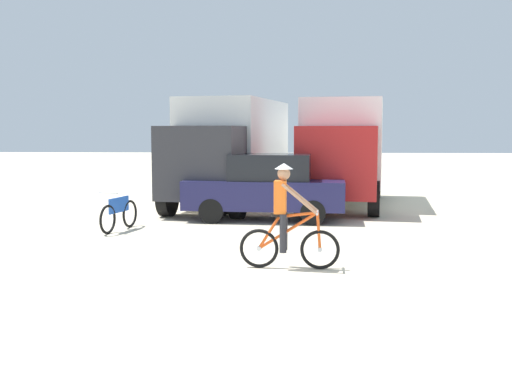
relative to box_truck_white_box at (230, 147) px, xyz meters
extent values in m
plane|color=beige|center=(0.84, -10.71, -1.87)|extent=(120.00, 120.00, 0.00)
cube|color=white|center=(0.11, 0.56, 0.13)|extent=(3.35, 5.56, 2.70)
cube|color=#2D2D33|center=(-0.54, -2.77, -0.37)|extent=(2.45, 1.89, 2.00)
cube|color=black|center=(-0.67, -3.46, -0.02)|extent=(2.00, 0.47, 0.80)
cylinder|color=black|center=(0.48, -2.87, -1.37)|extent=(0.51, 1.04, 1.00)
cylinder|color=black|center=(-1.52, -2.48, -1.37)|extent=(0.51, 1.04, 1.00)
cylinder|color=black|center=(1.43, 2.03, -1.37)|extent=(0.51, 1.04, 1.00)
cylinder|color=black|center=(-0.57, 2.42, -1.37)|extent=(0.51, 1.04, 1.00)
cube|color=white|center=(3.66, 1.16, 0.13)|extent=(3.12, 5.49, 2.70)
cube|color=#B21E1E|center=(3.18, -2.21, -0.37)|extent=(2.39, 1.80, 2.00)
cube|color=black|center=(3.08, -2.90, -0.02)|extent=(2.01, 0.37, 0.80)
cylinder|color=black|center=(4.20, -2.25, -1.37)|extent=(0.46, 1.04, 1.00)
cylinder|color=black|center=(2.18, -1.96, -1.37)|extent=(0.46, 1.04, 1.00)
cylinder|color=black|center=(4.92, 2.69, -1.37)|extent=(0.46, 1.04, 1.00)
cylinder|color=black|center=(2.90, 2.98, -1.37)|extent=(0.46, 1.04, 1.00)
cube|color=#1E1E4C|center=(1.22, -3.07, -1.17)|extent=(4.30, 2.02, 0.76)
cube|color=black|center=(1.37, -3.08, -0.45)|extent=(2.20, 1.73, 0.68)
cylinder|color=black|center=(-0.12, -3.76, -1.55)|extent=(0.65, 0.26, 0.64)
cylinder|color=black|center=(-0.03, -2.21, -1.55)|extent=(0.65, 0.26, 0.64)
cylinder|color=black|center=(2.47, -3.93, -1.55)|extent=(0.65, 0.26, 0.64)
cylinder|color=black|center=(2.57, -2.37, -1.55)|extent=(0.65, 0.26, 0.64)
torus|color=black|center=(2.43, -8.98, -1.53)|extent=(0.68, 0.10, 0.68)
cylinder|color=silver|center=(2.43, -8.98, -1.53)|extent=(0.08, 0.08, 0.08)
torus|color=black|center=(1.38, -8.92, -1.53)|extent=(0.68, 0.10, 0.68)
cylinder|color=silver|center=(1.38, -8.92, -1.53)|extent=(0.08, 0.08, 0.08)
cylinder|color=#E05119|center=(1.88, -8.95, -1.21)|extent=(1.03, 0.11, 0.68)
cylinder|color=#E05119|center=(2.05, -8.96, -0.93)|extent=(0.66, 0.09, 0.13)
cylinder|color=#E05119|center=(1.55, -8.93, -1.25)|extent=(0.39, 0.07, 0.59)
cylinder|color=#E05119|center=(2.40, -8.98, -1.21)|extent=(0.10, 0.06, 0.64)
cylinder|color=silver|center=(2.38, -8.98, -0.89)|extent=(0.06, 0.52, 0.04)
cube|color=black|center=(1.73, -8.94, -0.94)|extent=(0.25, 0.13, 0.06)
cube|color=orange|center=(1.75, -8.94, -0.63)|extent=(0.22, 0.33, 0.56)
sphere|color=#A87A5B|center=(1.81, -8.94, -0.23)|extent=(0.22, 0.22, 0.22)
cone|color=silver|center=(1.81, -8.94, -0.10)|extent=(0.32, 0.32, 0.10)
cylinder|color=#26262B|center=(1.81, -8.81, -1.24)|extent=(0.12, 0.12, 0.66)
cylinder|color=#26262B|center=(1.80, -9.07, -1.24)|extent=(0.12, 0.12, 0.66)
cylinder|color=#A87A5B|center=(2.09, -8.78, -0.65)|extent=(0.63, 0.06, 0.53)
cylinder|color=#A87A5B|center=(2.07, -9.14, -0.65)|extent=(0.63, 0.13, 0.53)
torus|color=black|center=(-2.28, -5.57, -1.53)|extent=(0.22, 0.67, 0.68)
torus|color=black|center=(-2.04, -4.55, -1.53)|extent=(0.22, 0.67, 0.68)
cube|color=blue|center=(-2.16, -5.06, -1.25)|extent=(0.25, 0.88, 0.36)
cylinder|color=silver|center=(-2.27, -5.53, -0.92)|extent=(0.49, 0.15, 0.04)
camera|label=1|loc=(1.95, -19.54, 0.48)|focal=43.77mm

